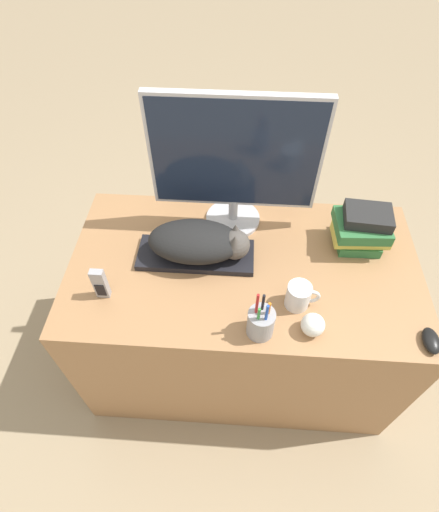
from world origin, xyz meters
The scene contains 11 objects.
ground_plane centered at (0.00, 0.00, 0.00)m, with size 12.00×12.00×0.00m, color #998466.
desk centered at (0.00, 0.35, 0.37)m, with size 1.30×0.70×0.74m.
keyboard centered at (-0.18, 0.38, 0.75)m, with size 0.43×0.16×0.02m.
cat centered at (-0.16, 0.38, 0.83)m, with size 0.37×0.19×0.13m.
monitor centered at (-0.05, 0.58, 1.04)m, with size 0.60×0.22×0.54m.
computer_mouse centered at (0.60, 0.07, 0.76)m, with size 0.05×0.09×0.03m.
coffee_mug centered at (0.18, 0.19, 0.79)m, with size 0.11×0.08×0.10m.
pen_cup centered at (0.06, 0.08, 0.80)m, with size 0.09×0.09×0.20m.
baseball centered at (0.22, 0.09, 0.78)m, with size 0.08×0.08×0.08m.
phone centered at (-0.48, 0.19, 0.80)m, with size 0.04×0.03×0.13m.
book_stack centered at (0.43, 0.48, 0.82)m, with size 0.21×0.18×0.17m.
Camera 1 is at (-0.03, -0.56, 1.89)m, focal length 28.00 mm.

